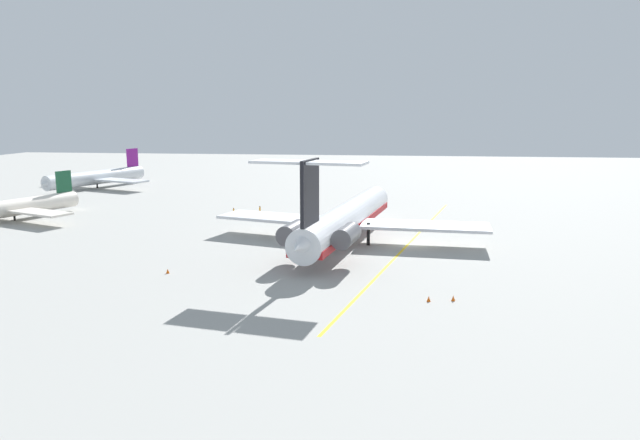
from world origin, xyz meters
TOP-DOWN VIEW (x-y plane):
  - ground at (0.00, 0.00)m, footprint 354.34×354.34m
  - main_jetliner at (-0.42, 9.28)m, footprint 45.45×40.38m
  - airliner_mid_right at (9.68, 68.22)m, footprint 25.18×25.32m
  - airliner_far_right at (53.54, 76.31)m, footprint 29.82×29.94m
  - ground_crew_near_nose at (18.16, 30.88)m, footprint 0.45×0.29m
  - ground_crew_near_tail at (21.45, 26.85)m, footprint 0.38×0.27m
  - safety_cone_nose at (-24.94, -3.68)m, footprint 0.40×0.40m
  - safety_cone_wingtip at (-18.85, 28.48)m, footprint 0.40×0.40m
  - safety_cone_tail at (-25.45, -1.23)m, footprint 0.40×0.40m
  - taxiway_centreline at (0.84, 0.15)m, footprint 73.99×16.85m

SIDE VIEW (x-z plane):
  - ground at x=0.00m, z-range 0.00..0.00m
  - taxiway_centreline at x=0.84m, z-range 0.00..0.01m
  - safety_cone_nose at x=-24.94m, z-range 0.00..0.55m
  - safety_cone_wingtip at x=-18.85m, z-range 0.00..0.55m
  - safety_cone_tail at x=-25.45m, z-range 0.00..0.55m
  - ground_crew_near_tail at x=21.45m, z-range 0.22..1.88m
  - ground_crew_near_nose at x=18.16m, z-range 0.24..2.02m
  - airliner_mid_right at x=9.68m, z-range -1.60..6.18m
  - airliner_far_right at x=53.54m, z-range -1.88..7.28m
  - main_jetliner at x=-0.42m, z-range -3.02..10.26m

